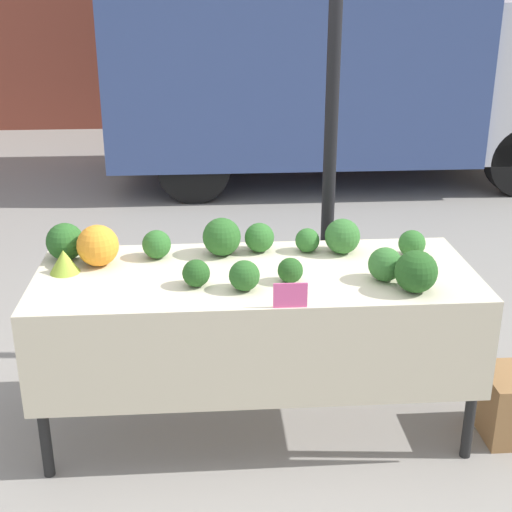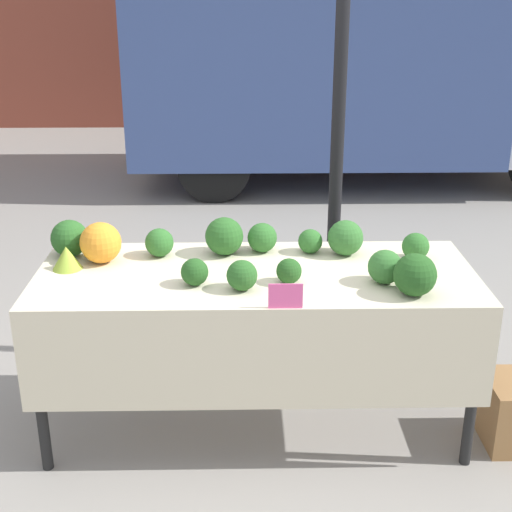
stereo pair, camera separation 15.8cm
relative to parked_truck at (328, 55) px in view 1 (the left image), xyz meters
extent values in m
plane|color=gray|center=(-1.09, -4.67, -1.33)|extent=(40.00, 40.00, 0.00)
cylinder|color=black|center=(-0.66, -4.04, -0.11)|extent=(0.07, 0.07, 2.43)
cube|color=#384C84|center=(-0.42, 0.00, 0.07)|extent=(3.70, 2.01, 2.15)
cube|color=silver|center=(2.00, 0.00, -0.23)|extent=(1.14, 1.85, 1.55)
cylinder|color=black|center=(1.89, 0.81, -0.97)|extent=(0.72, 0.22, 0.72)
cylinder|color=black|center=(-1.43, -0.81, -0.97)|extent=(0.72, 0.22, 0.72)
cylinder|color=black|center=(-1.43, 0.81, -0.97)|extent=(0.72, 0.22, 0.72)
cube|color=beige|center=(-1.09, -4.67, -0.52)|extent=(2.03, 0.80, 0.03)
cube|color=beige|center=(-1.09, -5.06, -0.76)|extent=(2.03, 0.01, 0.45)
cylinder|color=black|center=(-2.05, -5.01, -0.93)|extent=(0.05, 0.05, 0.79)
cylinder|color=black|center=(-0.14, -5.01, -0.93)|extent=(0.05, 0.05, 0.79)
cylinder|color=black|center=(-2.05, -4.33, -0.93)|extent=(0.05, 0.05, 0.79)
cylinder|color=black|center=(-0.14, -4.33, -0.93)|extent=(0.05, 0.05, 0.79)
sphere|color=orange|center=(-1.83, -4.53, -0.41)|extent=(0.20, 0.20, 0.20)
cone|color=#93B238|center=(-1.97, -4.61, -0.45)|extent=(0.14, 0.14, 0.11)
sphere|color=#336B2D|center=(-0.65, -4.45, -0.42)|extent=(0.17, 0.17, 0.17)
sphere|color=#23511E|center=(-0.42, -4.93, -0.42)|extent=(0.19, 0.19, 0.19)
sphere|color=#2D6628|center=(-0.82, -4.42, -0.45)|extent=(0.12, 0.12, 0.12)
sphere|color=#23511E|center=(-0.95, -4.80, -0.45)|extent=(0.11, 0.11, 0.11)
sphere|color=#285B23|center=(-1.24, -4.44, -0.42)|extent=(0.19, 0.19, 0.19)
sphere|color=#23511E|center=(-1.37, -4.81, -0.45)|extent=(0.12, 0.12, 0.12)
sphere|color=#2D6628|center=(-0.32, -4.52, -0.44)|extent=(0.13, 0.13, 0.13)
sphere|color=#285B23|center=(-1.99, -4.44, -0.42)|extent=(0.18, 0.18, 0.18)
sphere|color=#2D6628|center=(-1.56, -4.45, -0.44)|extent=(0.14, 0.14, 0.14)
sphere|color=#336B2D|center=(-0.52, -4.80, -0.43)|extent=(0.15, 0.15, 0.15)
sphere|color=#2D6628|center=(-1.06, -4.40, -0.44)|extent=(0.15, 0.15, 0.15)
sphere|color=#285B23|center=(-1.16, -4.87, -0.44)|extent=(0.14, 0.14, 0.14)
cube|color=#F45B9E|center=(-0.98, -5.06, -0.45)|extent=(0.14, 0.01, 0.11)
camera|label=1|loc=(-1.31, -7.70, 0.76)|focal=50.00mm
camera|label=2|loc=(-1.15, -7.71, 0.76)|focal=50.00mm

